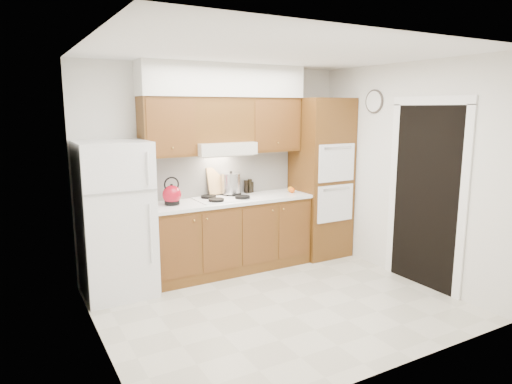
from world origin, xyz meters
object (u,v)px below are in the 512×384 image
at_px(fridge, 115,219).
at_px(oven_cabinet, 321,178).
at_px(kettle, 172,195).
at_px(stock_pot, 231,184).

distance_m(fridge, oven_cabinet, 2.86).
bearing_deg(kettle, fridge, 167.25).
height_order(kettle, stock_pot, stock_pot).
bearing_deg(oven_cabinet, stock_pot, 171.30).
relative_size(oven_cabinet, stock_pot, 8.55).
height_order(fridge, oven_cabinet, oven_cabinet).
xyz_separation_m(fridge, oven_cabinet, (2.85, 0.03, 0.24)).
bearing_deg(kettle, oven_cabinet, -18.76).
height_order(fridge, stock_pot, fridge).
distance_m(oven_cabinet, stock_pot, 1.32).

